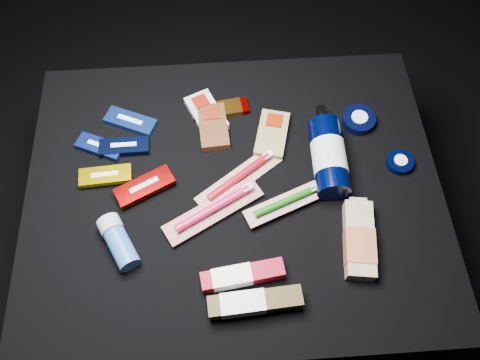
{
  "coord_description": "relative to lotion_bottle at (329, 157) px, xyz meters",
  "views": [
    {
      "loc": [
        -0.02,
        -0.5,
        1.38
      ],
      "look_at": [
        0.01,
        0.01,
        0.42
      ],
      "focal_mm": 35.0,
      "sensor_mm": 36.0,
      "label": 1
    }
  ],
  "objects": [
    {
      "name": "toothbrush_pack_1",
      "position": [
        -0.27,
        -0.11,
        -0.02
      ],
      "size": [
        0.24,
        0.16,
        0.03
      ],
      "rotation": [
        0.0,
        0.0,
        0.5
      ],
      "color": "#B0AAA4",
      "rests_on": "cloth_table"
    },
    {
      "name": "clif_bar_2",
      "position": [
        -0.12,
        0.1,
        -0.03
      ],
      "size": [
        0.1,
        0.15,
        0.02
      ],
      "rotation": [
        0.0,
        0.0,
        -0.26
      ],
      "color": "olive",
      "rests_on": "cloth_table"
    },
    {
      "name": "luna_bar_3",
      "position": [
        -0.53,
        -0.0,
        -0.02
      ],
      "size": [
        0.12,
        0.05,
        0.02
      ],
      "rotation": [
        0.0,
        0.0,
        0.06
      ],
      "color": "#D2B800",
      "rests_on": "cloth_table"
    },
    {
      "name": "luna_bar_0",
      "position": [
        -0.48,
        0.16,
        -0.03
      ],
      "size": [
        0.14,
        0.1,
        0.02
      ],
      "rotation": [
        0.0,
        0.0,
        -0.42
      ],
      "color": "#193FA6",
      "rests_on": "cloth_table"
    },
    {
      "name": "toothbrush_pack_0",
      "position": [
        -0.21,
        -0.02,
        -0.03
      ],
      "size": [
        0.22,
        0.18,
        0.03
      ],
      "rotation": [
        0.0,
        0.0,
        0.62
      ],
      "color": "silver",
      "rests_on": "cloth_table"
    },
    {
      "name": "luna_bar_4",
      "position": [
        -0.43,
        -0.04,
        -0.02
      ],
      "size": [
        0.15,
        0.11,
        0.02
      ],
      "rotation": [
        0.0,
        0.0,
        0.46
      ],
      "color": "#6A0404",
      "rests_on": "cloth_table"
    },
    {
      "name": "cloth_table",
      "position": [
        -0.23,
        -0.05,
        -0.24
      ],
      "size": [
        0.98,
        0.78,
        0.4
      ],
      "primitive_type": "cube",
      "color": "black",
      "rests_on": "ground"
    },
    {
      "name": "ground",
      "position": [
        -0.23,
        -0.05,
        -0.44
      ],
      "size": [
        3.0,
        3.0,
        0.0
      ],
      "primitive_type": "plane",
      "color": "black",
      "rests_on": "ground"
    },
    {
      "name": "power_bar",
      "position": [
        -0.24,
        0.18,
        -0.03
      ],
      "size": [
        0.15,
        0.06,
        0.02
      ],
      "rotation": [
        0.0,
        0.0,
        0.14
      ],
      "color": "#760100",
      "rests_on": "cloth_table"
    },
    {
      "name": "cream_tin_lower",
      "position": [
        0.18,
        -0.01,
        -0.03
      ],
      "size": [
        0.06,
        0.06,
        0.02
      ],
      "rotation": [
        0.0,
        0.0,
        -0.18
      ],
      "color": "black",
      "rests_on": "cloth_table"
    },
    {
      "name": "cream_tin_upper",
      "position": [
        0.1,
        0.12,
        -0.03
      ],
      "size": [
        0.08,
        0.08,
        0.03
      ],
      "rotation": [
        0.0,
        0.0,
        0.15
      ],
      "color": "black",
      "rests_on": "cloth_table"
    },
    {
      "name": "deodorant_stick",
      "position": [
        -0.49,
        -0.17,
        -0.01
      ],
      "size": [
        0.1,
        0.13,
        0.05
      ],
      "rotation": [
        0.0,
        0.0,
        0.48
      ],
      "color": "#315AAF",
      "rests_on": "cloth_table"
    },
    {
      "name": "toothpaste_carton_red",
      "position": [
        -0.23,
        -0.27,
        -0.02
      ],
      "size": [
        0.18,
        0.06,
        0.03
      ],
      "rotation": [
        0.0,
        0.0,
        0.13
      ],
      "color": "maroon",
      "rests_on": "cloth_table"
    },
    {
      "name": "bodywash_bottle",
      "position": [
        0.04,
        -0.21,
        -0.02
      ],
      "size": [
        0.08,
        0.19,
        0.04
      ],
      "rotation": [
        0.0,
        0.0,
        -0.14
      ],
      "color": "tan",
      "rests_on": "cloth_table"
    },
    {
      "name": "clif_bar_0",
      "position": [
        -0.27,
        0.13,
        -0.03
      ],
      "size": [
        0.08,
        0.13,
        0.02
      ],
      "rotation": [
        0.0,
        0.0,
        0.07
      ],
      "color": "#4F2914",
      "rests_on": "cloth_table"
    },
    {
      "name": "clif_bar_1",
      "position": [
        -0.29,
        0.17,
        -0.03
      ],
      "size": [
        0.11,
        0.14,
        0.02
      ],
      "rotation": [
        0.0,
        0.0,
        0.41
      ],
      "color": "beige",
      "rests_on": "cloth_table"
    },
    {
      "name": "lotion_bottle",
      "position": [
        0.0,
        0.0,
        0.0
      ],
      "size": [
        0.08,
        0.25,
        0.08
      ],
      "rotation": [
        0.0,
        0.0,
        -0.03
      ],
      "color": "black",
      "rests_on": "cloth_table"
    },
    {
      "name": "toothpaste_carton_green",
      "position": [
        -0.21,
        -0.32,
        -0.02
      ],
      "size": [
        0.2,
        0.05,
        0.04
      ],
      "rotation": [
        0.0,
        0.0,
        0.06
      ],
      "color": "#3E3012",
      "rests_on": "cloth_table"
    },
    {
      "name": "toothbrush_pack_2",
      "position": [
        -0.11,
        -0.1,
        -0.02
      ],
      "size": [
        0.2,
        0.11,
        0.02
      ],
      "rotation": [
        0.0,
        0.0,
        0.38
      ],
      "color": "silver",
      "rests_on": "cloth_table"
    },
    {
      "name": "luna_bar_1",
      "position": [
        -0.55,
        0.08,
        -0.03
      ],
      "size": [
        0.12,
        0.09,
        0.02
      ],
      "rotation": [
        0.0,
        0.0,
        -0.42
      ],
      "color": "#152EA1",
      "rests_on": "cloth_table"
    },
    {
      "name": "luna_bar_2",
      "position": [
        -0.49,
        0.08,
        -0.03
      ],
      "size": [
        0.12,
        0.05,
        0.02
      ],
      "rotation": [
        0.0,
        0.0,
        0.02
      ],
      "color": "black",
      "rests_on": "cloth_table"
    }
  ]
}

